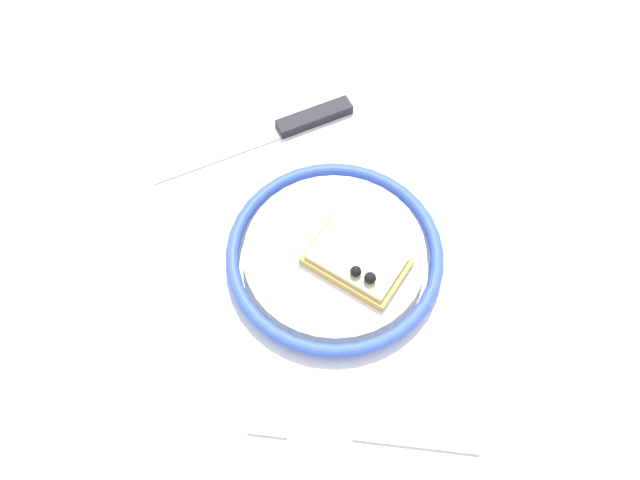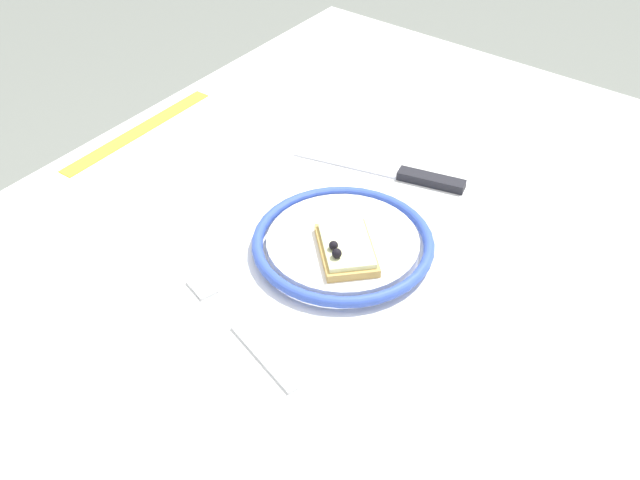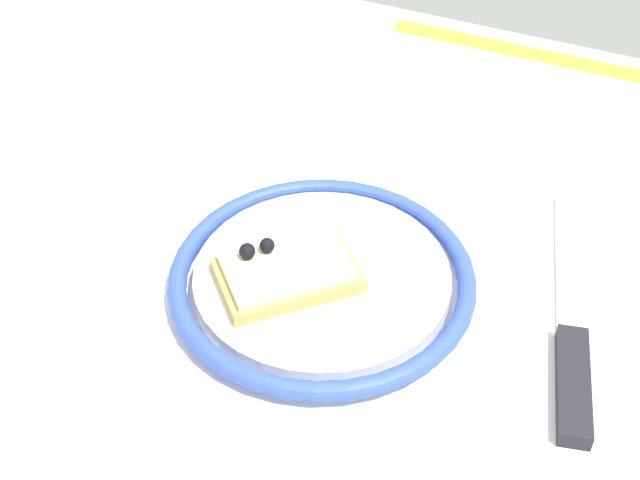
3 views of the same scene
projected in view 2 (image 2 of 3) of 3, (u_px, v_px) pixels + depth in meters
The scene contains 6 objects.
dining_table at pixel (383, 302), 0.98m from camera, with size 1.08×0.95×0.75m.
plate at pixel (343, 244), 0.92m from camera, with size 0.22×0.22×0.02m.
pizza_slice_near at pixel (346, 248), 0.89m from camera, with size 0.11×0.11×0.03m.
knife at pixel (407, 175), 1.04m from camera, with size 0.08×0.24×0.01m.
fork at pixel (239, 329), 0.83m from camera, with size 0.08×0.20×0.00m.
measuring_tape at pixel (139, 131), 1.14m from camera, with size 0.27×0.02×0.00m, color yellow.
Camera 2 is at (-0.61, -0.36, 1.36)m, focal length 44.00 mm.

